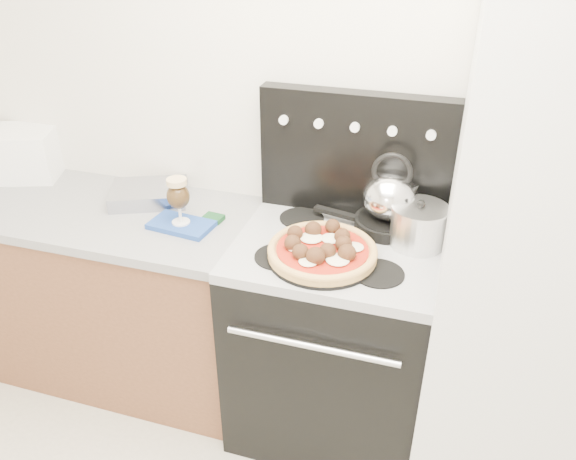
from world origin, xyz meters
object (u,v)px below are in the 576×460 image
at_px(pizza, 322,249).
at_px(pizza_pan, 322,257).
at_px(skillet, 387,224).
at_px(stove_body, 332,342).
at_px(toaster_oven, 18,153).
at_px(fridge, 539,272).
at_px(oven_mitt, 181,225).
at_px(beer_glass, 179,201).
at_px(base_cabinet, 105,294).
at_px(tea_kettle, 390,192).
at_px(stock_pot, 418,227).

bearing_deg(pizza, pizza_pan, 0.00).
distance_m(pizza_pan, skillet, 0.34).
distance_m(stove_body, toaster_oven, 1.70).
distance_m(stove_body, pizza_pan, 0.50).
distance_m(fridge, pizza_pan, 0.74).
relative_size(fridge, skillet, 7.48).
height_order(fridge, oven_mitt, fridge).
distance_m(stove_body, beer_glass, 0.86).
distance_m(base_cabinet, tea_kettle, 1.43).
height_order(fridge, toaster_oven, fridge).
bearing_deg(pizza_pan, fridge, 6.78).
xyz_separation_m(pizza, skillet, (0.19, 0.28, -0.02)).
xyz_separation_m(skillet, tea_kettle, (0.00, 0.00, 0.14)).
bearing_deg(fridge, beer_glass, -179.98).
distance_m(base_cabinet, fridge, 1.88).
bearing_deg(pizza_pan, beer_glass, 171.85).
bearing_deg(skillet, pizza, -123.97).
distance_m(beer_glass, tea_kettle, 0.82).
xyz_separation_m(fridge, toaster_oven, (-2.28, 0.23, 0.06)).
bearing_deg(tea_kettle, stove_body, -118.59).
bearing_deg(pizza, stove_body, 75.10).
bearing_deg(oven_mitt, stove_body, 2.30).
bearing_deg(pizza, skillet, 56.03).
bearing_deg(stove_body, fridge, -2.05).
relative_size(fridge, pizza, 4.85).
height_order(base_cabinet, toaster_oven, toaster_oven).
distance_m(base_cabinet, skillet, 1.37).
xyz_separation_m(toaster_oven, tea_kettle, (1.74, -0.04, 0.07)).
xyz_separation_m(stove_body, oven_mitt, (-0.63, -0.03, 0.47)).
relative_size(fridge, pizza_pan, 4.80).
height_order(toaster_oven, oven_mitt, toaster_oven).
distance_m(toaster_oven, skillet, 1.74).
bearing_deg(stove_body, oven_mitt, -177.70).
bearing_deg(pizza, beer_glass, 171.85).
relative_size(fridge, stock_pot, 9.39).
distance_m(base_cabinet, toaster_oven, 0.77).
xyz_separation_m(base_cabinet, stock_pot, (1.39, 0.06, 0.56)).
bearing_deg(skillet, base_cabinet, -173.47).
xyz_separation_m(beer_glass, skillet, (0.79, 0.20, -0.08)).
bearing_deg(beer_glass, pizza_pan, -8.15).
relative_size(pizza_pan, pizza, 1.01).
height_order(toaster_oven, beer_glass, toaster_oven).
bearing_deg(pizza, oven_mitt, 171.85).
relative_size(stove_body, pizza, 2.25).
bearing_deg(beer_glass, tea_kettle, 13.85).
bearing_deg(stock_pot, beer_glass, -172.89).
distance_m(toaster_oven, pizza_pan, 1.59).
distance_m(base_cabinet, beer_glass, 0.76).
bearing_deg(toaster_oven, fridge, -25.20).
bearing_deg(oven_mitt, tea_kettle, 13.85).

